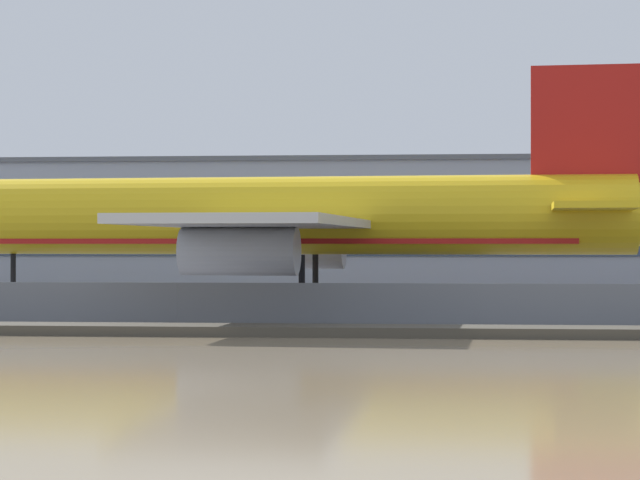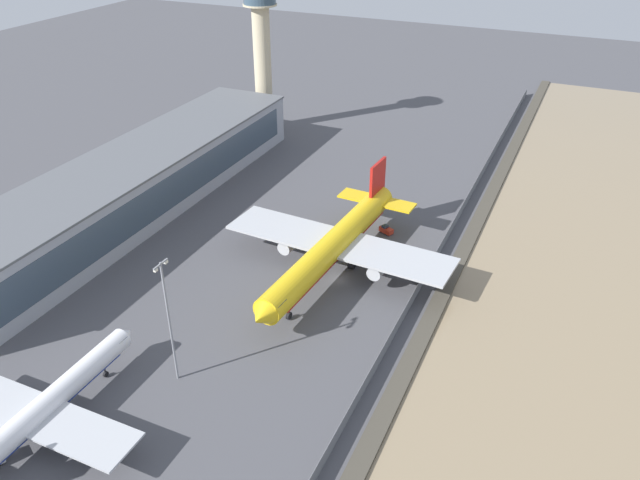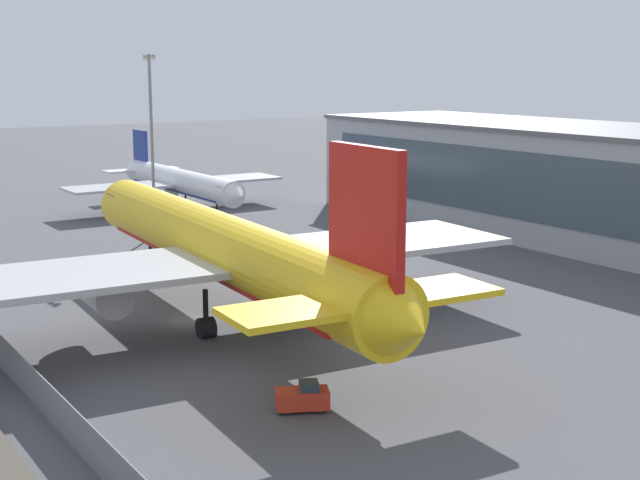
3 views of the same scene
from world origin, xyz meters
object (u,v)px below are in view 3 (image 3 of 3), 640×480
Objects in this scene: cargo_jet_yellow at (224,249)px; ops_van at (173,193)px; baggage_tug at (303,398)px; apron_light_mast_apron_west at (152,136)px; passenger_jet_white at (178,182)px.

cargo_jet_yellow reaches higher than ops_van.
baggage_tug is 0.64× the size of ops_van.
cargo_jet_yellow is at bearing -14.91° from apron_light_mast_apron_west.
passenger_jet_white is 21.44m from apron_light_mast_apron_west.
ops_van is 31.01m from apron_light_mast_apron_west.
cargo_jet_yellow is at bearing -20.75° from passenger_jet_white.
passenger_jet_white is 6.72× the size of ops_van.
cargo_jet_yellow is 2.55× the size of apron_light_mast_apron_west.
cargo_jet_yellow is at bearing -20.45° from ops_van.
passenger_jet_white reaches higher than baggage_tug.
apron_light_mast_apron_west is (-39.27, 10.46, 6.13)m from cargo_jet_yellow.
apron_light_mast_apron_west reaches higher than cargo_jet_yellow.
apron_light_mast_apron_west is at bearing -32.79° from passenger_jet_white.
baggage_tug is 88.71m from ops_van.
passenger_jet_white is 1.71× the size of apron_light_mast_apron_west.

